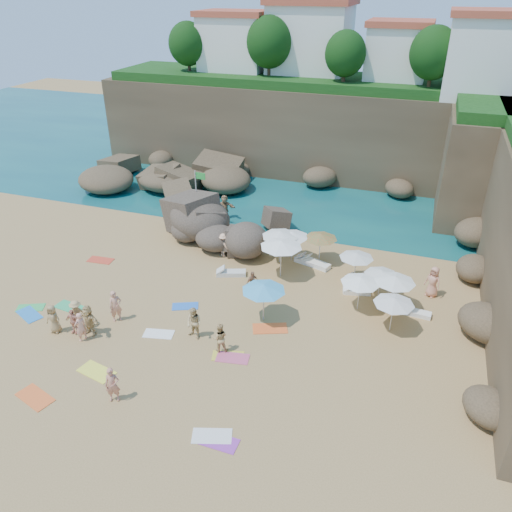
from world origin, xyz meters
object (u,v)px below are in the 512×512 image
(lounger_0, at_px, (231,273))
(flag_pole, at_px, (198,191))
(rock_outcrop, at_px, (225,237))
(person_stand_0, at_px, (116,306))
(person_stand_1, at_px, (220,338))
(person_stand_5, at_px, (225,207))
(person_stand_4, at_px, (433,282))
(person_stand_3, at_px, (252,282))
(parasol_0, at_px, (280,234))
(person_stand_2, at_px, (224,245))
(parasol_2, at_px, (292,234))
(parasol_1, at_px, (281,244))
(person_stand_6, at_px, (81,327))

(lounger_0, bearing_deg, flag_pole, 109.48)
(flag_pole, bearing_deg, rock_outcrop, -24.31)
(person_stand_0, relative_size, person_stand_1, 1.13)
(person_stand_5, bearing_deg, person_stand_4, -31.26)
(flag_pole, bearing_deg, person_stand_1, -61.39)
(person_stand_0, bearing_deg, lounger_0, 10.33)
(person_stand_3, bearing_deg, parasol_0, 25.46)
(person_stand_2, bearing_deg, person_stand_4, -152.58)
(person_stand_2, height_order, person_stand_4, person_stand_4)
(flag_pole, xyz_separation_m, lounger_0, (4.93, -6.01, -2.64))
(person_stand_4, relative_size, person_stand_5, 1.02)
(parasol_2, height_order, person_stand_0, parasol_2)
(parasol_1, distance_m, lounger_0, 3.78)
(parasol_1, relative_size, person_stand_4, 1.36)
(parasol_0, bearing_deg, parasol_2, 35.77)
(person_stand_5, bearing_deg, parasol_1, -55.98)
(parasol_0, bearing_deg, lounger_0, -132.57)
(parasol_0, xyz_separation_m, person_stand_6, (-7.32, -11.20, -1.25))
(person_stand_0, distance_m, person_stand_4, 18.14)
(parasol_0, bearing_deg, rock_outcrop, 155.10)
(rock_outcrop, bearing_deg, parasol_0, -24.90)
(parasol_0, bearing_deg, person_stand_3, -96.70)
(person_stand_3, distance_m, person_stand_6, 9.87)
(flag_pole, height_order, person_stand_3, flag_pole)
(parasol_2, xyz_separation_m, lounger_0, (-3.08, -3.11, -1.78))
(lounger_0, bearing_deg, rock_outcrop, 96.30)
(person_stand_1, height_order, person_stand_3, person_stand_1)
(person_stand_1, xyz_separation_m, person_stand_2, (-3.57, 9.23, 0.02))
(parasol_0, xyz_separation_m, person_stand_1, (-0.22, -9.69, -1.27))
(person_stand_4, bearing_deg, person_stand_0, -122.59)
(parasol_1, distance_m, parasol_2, 2.19)
(person_stand_1, bearing_deg, person_stand_6, -11.43)
(person_stand_1, xyz_separation_m, person_stand_4, (9.85, 8.73, 0.15))
(flag_pole, relative_size, person_stand_6, 2.61)
(flag_pole, bearing_deg, parasol_1, -32.61)
(person_stand_4, bearing_deg, flag_pole, -163.70)
(parasol_2, height_order, person_stand_5, parasol_2)
(parasol_2, bearing_deg, parasol_1, -92.85)
(person_stand_3, height_order, person_stand_5, person_stand_5)
(rock_outcrop, bearing_deg, lounger_0, -63.79)
(lounger_0, distance_m, person_stand_2, 2.66)
(flag_pole, relative_size, person_stand_4, 2.26)
(rock_outcrop, height_order, lounger_0, rock_outcrop)
(parasol_2, height_order, lounger_0, parasol_2)
(person_stand_4, distance_m, person_stand_5, 16.91)
(person_stand_0, distance_m, person_stand_5, 14.45)
(flag_pole, relative_size, parasol_0, 1.82)
(parasol_2, xyz_separation_m, person_stand_5, (-6.74, 4.83, -0.98))
(rock_outcrop, xyz_separation_m, person_stand_4, (14.44, -3.20, 0.97))
(parasol_1, distance_m, person_stand_6, 12.44)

